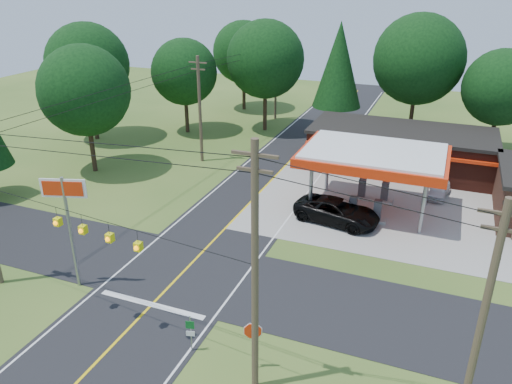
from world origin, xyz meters
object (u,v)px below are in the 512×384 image
at_px(gas_canopy, 374,158).
at_px(big_stop_sign, 66,207).
at_px(sedan_car, 439,190).
at_px(suv_car, 337,211).
at_px(octagonal_stop_sign, 253,335).

xyz_separation_m(gas_canopy, big_stop_sign, (-14.00, -16.52, 0.81)).
bearing_deg(big_stop_sign, sedan_car, 48.13).
height_order(gas_canopy, big_stop_sign, big_stop_sign).
bearing_deg(gas_canopy, sedan_car, 42.95).
relative_size(suv_car, sedan_car, 1.74).
bearing_deg(octagonal_stop_sign, sedan_car, 73.74).
xyz_separation_m(gas_canopy, sedan_car, (4.87, 4.53, -3.66)).
height_order(sedan_car, octagonal_stop_sign, octagonal_stop_sign).
height_order(gas_canopy, octagonal_stop_sign, gas_canopy).
distance_m(gas_canopy, sedan_car, 7.59).
xyz_separation_m(sedan_car, big_stop_sign, (-18.87, -21.05, 4.47)).
relative_size(sedan_car, octagonal_stop_sign, 1.36).
xyz_separation_m(suv_car, big_stop_sign, (-12.17, -13.52, 4.22)).
xyz_separation_m(suv_car, octagonal_stop_sign, (-0.17, -16.01, 1.09)).
bearing_deg(sedan_car, gas_canopy, -130.05).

